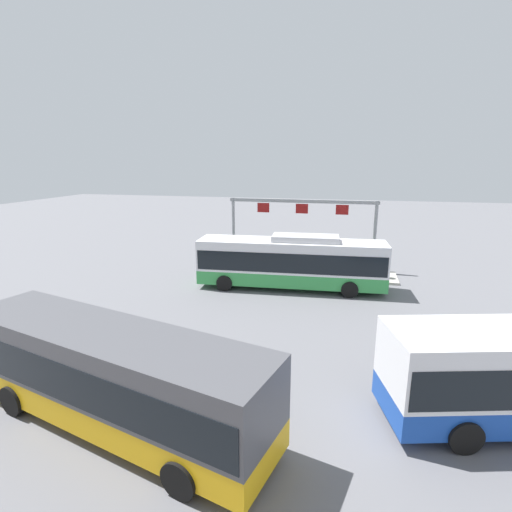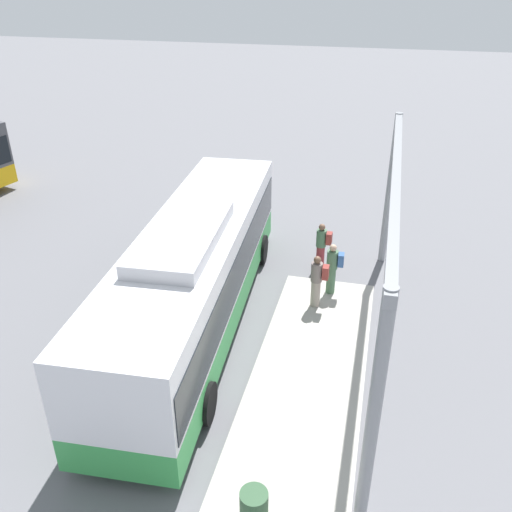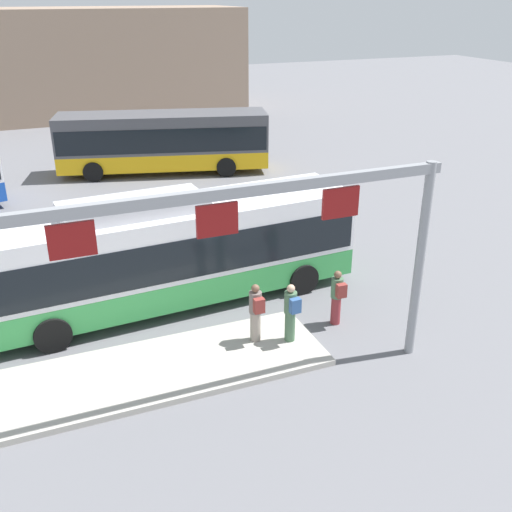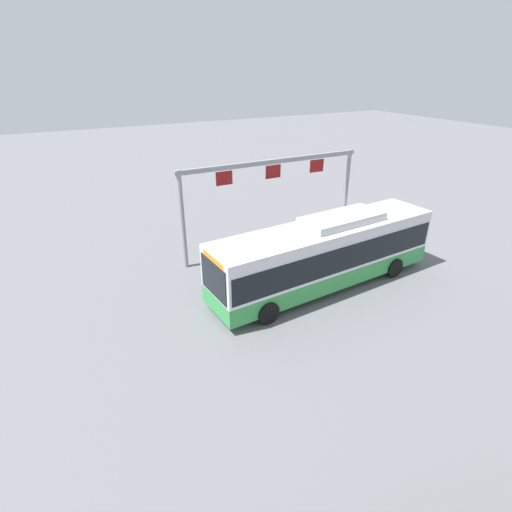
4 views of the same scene
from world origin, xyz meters
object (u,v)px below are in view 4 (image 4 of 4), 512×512
Objects in this scene: bus_main at (325,251)px; person_waiting_near at (220,262)px; person_waiting_mid at (263,248)px; person_boarding at (246,248)px; trash_bin at (372,230)px.

bus_main reaches higher than person_waiting_near.
person_waiting_mid is (1.56, -3.22, -0.76)m from bus_main.
person_boarding reaches higher than trash_bin.
bus_main reaches higher than person_boarding.
bus_main is at bearing 56.24° from person_waiting_near.
person_boarding is 1.81m from person_waiting_near.
person_waiting_near is 1.86× the size of trash_bin.
bus_main is 7.07× the size of person_boarding.
trash_bin is (-10.15, -0.14, -0.28)m from person_waiting_near.
person_waiting_mid is at bearing 96.81° from person_waiting_near.
person_waiting_near is 10.15m from trash_bin.
trash_bin is (-6.01, -3.16, -1.20)m from bus_main.
person_boarding is at bearing -2.82° from trash_bin.
bus_main is 4.39m from person_boarding.
person_boarding is 1.86× the size of trash_bin.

